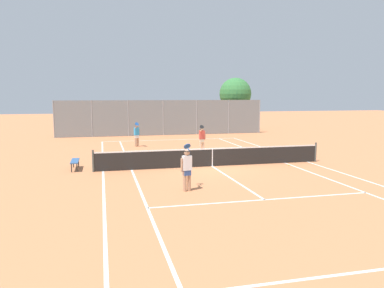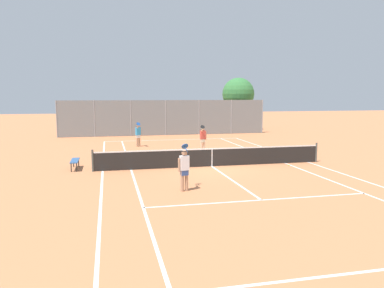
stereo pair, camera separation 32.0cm
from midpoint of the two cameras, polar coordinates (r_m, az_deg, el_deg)
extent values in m
plane|color=#CC7A4C|center=(19.38, 2.63, -3.43)|extent=(120.00, 120.00, 0.00)
cube|color=silver|center=(9.08, 25.15, -17.02)|extent=(11.00, 0.10, 0.01)
cube|color=silver|center=(30.86, -3.55, 0.64)|extent=(11.00, 0.10, 0.01)
cube|color=silver|center=(18.63, -13.87, -4.08)|extent=(0.10, 23.80, 0.01)
cube|color=silver|center=(21.56, 16.83, -2.63)|extent=(0.10, 23.80, 0.01)
cube|color=silver|center=(18.67, -9.66, -3.94)|extent=(0.10, 23.80, 0.01)
cube|color=silver|center=(20.90, 13.58, -2.82)|extent=(0.10, 23.80, 0.01)
cube|color=silver|center=(13.52, 10.31, -8.35)|extent=(8.26, 0.10, 0.01)
cube|color=silver|center=(25.50, -1.39, -0.78)|extent=(8.26, 0.10, 0.01)
cube|color=silver|center=(19.38, 2.63, -3.42)|extent=(0.10, 12.80, 0.01)
cylinder|color=#474C47|center=(18.55, -15.32, -2.50)|extent=(0.10, 0.10, 1.07)
cylinder|color=#474C47|center=(21.70, 17.91, -1.18)|extent=(0.10, 0.10, 1.07)
cube|color=black|center=(19.30, 2.64, -2.07)|extent=(11.90, 0.02, 0.89)
cube|color=white|center=(19.23, 2.65, -0.74)|extent=(11.90, 0.03, 0.06)
cube|color=white|center=(19.30, 2.64, -2.13)|extent=(0.05, 0.03, 0.89)
cylinder|color=tan|center=(14.34, -1.74, -5.64)|extent=(0.13, 0.13, 0.82)
cylinder|color=tan|center=(14.41, -1.08, -5.57)|extent=(0.13, 0.13, 0.82)
cube|color=#334C8C|center=(14.30, -1.42, -4.32)|extent=(0.31, 0.24, 0.24)
cube|color=white|center=(14.24, -1.42, -2.90)|extent=(0.38, 0.27, 0.56)
sphere|color=tan|center=(14.17, -1.42, -1.35)|extent=(0.22, 0.22, 0.22)
cylinder|color=black|center=(14.16, -1.43, -1.08)|extent=(0.23, 0.23, 0.02)
cylinder|color=tan|center=(14.16, -2.23, -3.21)|extent=(0.08, 0.08, 0.52)
cylinder|color=tan|center=(14.37, -1.19, -1.63)|extent=(0.18, 0.46, 0.35)
cylinder|color=#1E4C99|center=(14.63, -1.16, -0.83)|extent=(0.09, 0.25, 0.22)
cylinder|color=#1E4C99|center=(14.72, -1.36, -0.35)|extent=(0.32, 0.25, 0.23)
cylinder|color=tan|center=(27.09, -8.58, 0.49)|extent=(0.13, 0.13, 0.82)
cylinder|color=tan|center=(27.00, -8.91, 0.46)|extent=(0.13, 0.13, 0.82)
cube|color=white|center=(27.01, -8.76, 1.17)|extent=(0.33, 0.28, 0.24)
cube|color=#3399D8|center=(26.97, -8.78, 1.93)|extent=(0.39, 0.32, 0.56)
sphere|color=tan|center=(26.94, -8.79, 2.75)|extent=(0.22, 0.22, 0.22)
cylinder|color=black|center=(26.93, -8.79, 2.89)|extent=(0.23, 0.23, 0.02)
cylinder|color=tan|center=(27.08, -8.37, 1.83)|extent=(0.08, 0.08, 0.52)
cylinder|color=tan|center=(26.76, -8.88, 2.51)|extent=(0.26, 0.45, 0.35)
cylinder|color=#1E4C99|center=(26.46, -8.86, 2.80)|extent=(0.13, 0.24, 0.22)
cylinder|color=#1E4C99|center=(26.34, -8.74, 3.02)|extent=(0.34, 0.30, 0.23)
cylinder|color=beige|center=(24.43, 1.33, -0.18)|extent=(0.13, 0.13, 0.82)
cylinder|color=beige|center=(24.36, 0.95, -0.20)|extent=(0.13, 0.13, 0.82)
cube|color=beige|center=(24.36, 1.15, 0.58)|extent=(0.31, 0.23, 0.24)
cube|color=#D84C3F|center=(24.31, 1.15, 1.42)|extent=(0.37, 0.26, 0.56)
sphere|color=beige|center=(24.28, 1.15, 2.33)|extent=(0.22, 0.22, 0.22)
cylinder|color=black|center=(24.27, 1.15, 2.49)|extent=(0.23, 0.23, 0.02)
cylinder|color=beige|center=(24.41, 1.61, 1.30)|extent=(0.08, 0.08, 0.52)
cylinder|color=beige|center=(24.10, 1.01, 2.06)|extent=(0.16, 0.46, 0.35)
cylinder|color=black|center=(23.80, 0.99, 2.38)|extent=(0.08, 0.25, 0.22)
cylinder|color=black|center=(23.68, 1.11, 2.62)|extent=(0.31, 0.24, 0.23)
sphere|color=#D1DB33|center=(28.27, -1.40, 0.09)|extent=(0.07, 0.07, 0.07)
sphere|color=#D1DB33|center=(20.18, 14.10, -3.12)|extent=(0.07, 0.07, 0.07)
cube|color=#33598C|center=(19.39, -17.86, -2.46)|extent=(0.36, 1.50, 0.05)
cylinder|color=#262626|center=(20.04, -17.35, -2.80)|extent=(0.05, 0.05, 0.41)
cylinder|color=#262626|center=(18.79, -17.59, -3.48)|extent=(0.05, 0.05, 0.41)
cylinder|color=#262626|center=(20.06, -18.07, -2.82)|extent=(0.05, 0.05, 0.41)
cylinder|color=#262626|center=(18.81, -18.36, -3.50)|extent=(0.05, 0.05, 0.41)
cylinder|color=gray|center=(34.22, -20.58, 3.56)|extent=(0.08, 0.08, 3.22)
cylinder|color=gray|center=(33.98, -15.28, 3.74)|extent=(0.08, 0.08, 3.22)
cylinder|color=gray|center=(34.03, -9.94, 3.90)|extent=(0.08, 0.08, 3.22)
cylinder|color=gray|center=(34.38, -4.67, 4.02)|extent=(0.08, 0.08, 3.22)
cylinder|color=gray|center=(35.01, 0.46, 4.11)|extent=(0.08, 0.08, 3.22)
cylinder|color=gray|center=(35.91, 5.37, 4.16)|extent=(0.08, 0.08, 3.22)
cylinder|color=gray|center=(37.06, 10.01, 4.18)|extent=(0.08, 0.08, 3.22)
cube|color=slate|center=(34.38, -4.67, 4.02)|extent=(18.96, 0.02, 3.18)
cylinder|color=brown|center=(39.59, 6.34, 4.02)|extent=(0.30, 0.30, 2.63)
sphere|color=#387A3D|center=(39.52, 6.39, 7.61)|extent=(3.32, 3.32, 3.32)
sphere|color=#387A3D|center=(39.36, 6.01, 7.01)|extent=(2.21, 2.21, 2.21)
camera|label=1|loc=(0.16, -90.45, -0.06)|focal=35.00mm
camera|label=2|loc=(0.16, 89.55, 0.06)|focal=35.00mm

